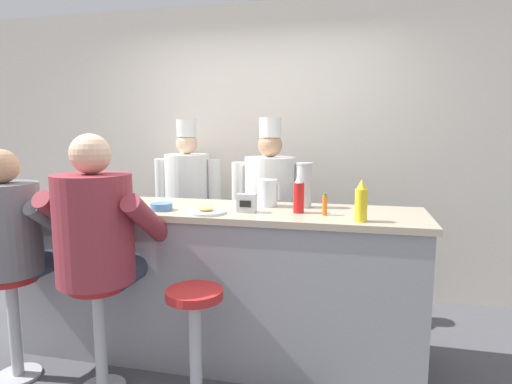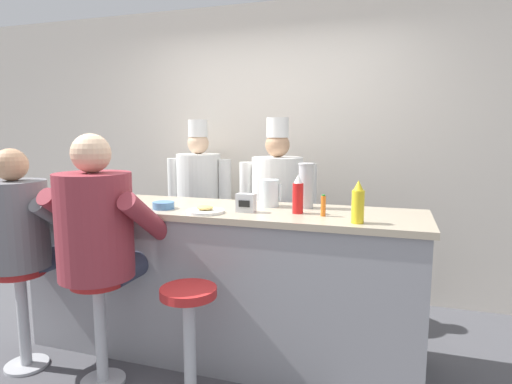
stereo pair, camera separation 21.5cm
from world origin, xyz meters
The scene contains 18 objects.
ground_plane centered at (0.00, 0.00, 0.00)m, with size 20.00×20.00×0.00m, color #4C4C51.
wall_back centered at (0.00, 1.67, 1.35)m, with size 10.00×0.06×2.70m.
diner_counter centered at (0.00, 0.34, 0.51)m, with size 2.69×0.68×1.03m.
ketchup_bottle_red centered at (0.55, 0.29, 1.14)m, with size 0.07×0.07×0.24m.
mustard_bottle_yellow centered at (0.93, 0.11, 1.14)m, with size 0.07×0.07×0.24m.
hot_sauce_bottle_orange centered at (0.72, 0.25, 1.09)m, with size 0.03×0.03×0.13m.
water_pitcher_clear centered at (0.32, 0.48, 1.12)m, with size 0.15×0.13×0.18m.
breakfast_plate centered at (0.00, 0.13, 1.04)m, with size 0.24×0.24×0.05m.
cereal_bowl centered at (-0.32, 0.18, 1.05)m, with size 0.14×0.14×0.05m.
coffee_mug_white centered at (-0.95, 0.09, 1.07)m, with size 0.13×0.09×0.08m.
coffee_mug_tan centered at (-1.17, 0.17, 1.07)m, with size 0.13×0.09×0.08m.
cup_stack_steel centered at (0.56, 0.49, 1.18)m, with size 0.11×0.11×0.30m.
napkin_dispenser_chrome centered at (0.23, 0.23, 1.08)m, with size 0.12×0.07×0.12m.
diner_seated_grey centered at (-1.13, -0.20, 0.91)m, with size 0.59×0.58×1.43m.
diner_seated_maroon centered at (-0.54, -0.20, 0.95)m, with size 0.66×0.65×1.52m.
empty_stool_round centered at (0.06, -0.24, 0.45)m, with size 0.32×0.32×0.68m.
cook_in_whites_near centered at (-0.62, 1.34, 0.90)m, with size 0.64×0.41×1.64m.
cook_in_whites_far centered at (0.22, 1.04, 0.90)m, with size 0.64×0.41×1.64m.
Camera 2 is at (1.11, -2.27, 1.53)m, focal length 30.00 mm.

